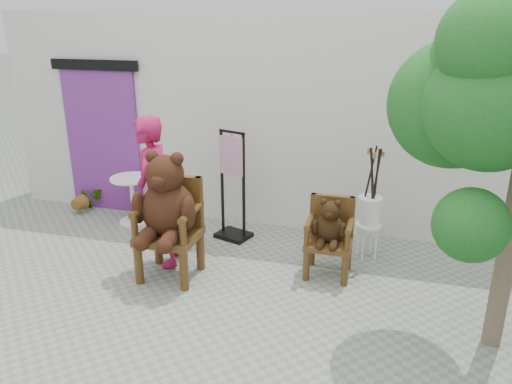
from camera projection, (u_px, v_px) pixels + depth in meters
ground_plane at (243, 329)px, 4.94m from camera, size 60.00×60.00×0.00m
back_wall at (303, 119)px, 7.25m from camera, size 9.00×1.00×3.00m
doorway at (103, 137)px, 7.64m from camera, size 1.40×0.11×2.33m
chair_big at (168, 209)px, 5.68m from camera, size 0.76×0.80×1.53m
chair_small at (330, 230)px, 5.82m from camera, size 0.53×0.52×0.96m
person at (159, 193)px, 5.99m from camera, size 0.50×0.71×1.84m
cafe_table at (132, 194)px, 7.34m from camera, size 0.60×0.60×0.70m
display_stand at (233, 198)px, 6.78m from camera, size 0.54×0.47×1.51m
stool_bucket at (370, 210)px, 6.21m from camera, size 0.32×0.32×1.45m
tree at (502, 91)px, 3.93m from camera, size 1.96×1.68×3.39m
potted_plant at (85, 199)px, 7.82m from camera, size 0.43×0.39×0.42m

